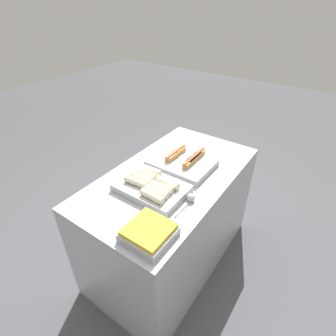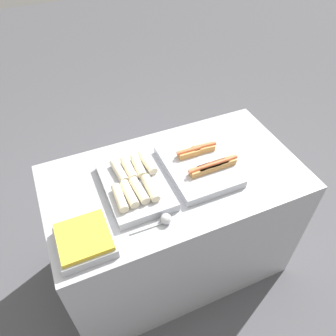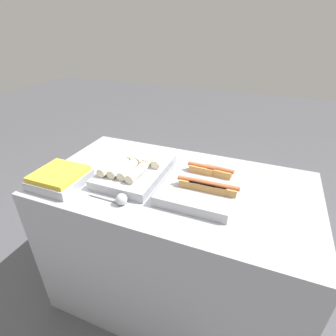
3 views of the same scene
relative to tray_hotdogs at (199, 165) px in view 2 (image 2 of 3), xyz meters
The scene contains 6 objects.
ground_plane 0.94m from the tray_hotdogs, behind, with size 12.00×12.00×0.00m, color #4C4C51.
counter 0.50m from the tray_hotdogs, behind, with size 1.42×0.79×0.90m.
tray_hotdogs is the anchor object (origin of this frame).
tray_wraps 0.38m from the tray_hotdogs, behind, with size 0.31×0.45×0.10m.
tray_side_front 0.73m from the tray_hotdogs, 161.92° to the right, with size 0.25×0.25×0.07m.
serving_spoon_near 0.41m from the tray_hotdogs, 141.17° to the right, with size 0.21×0.05×0.05m.
Camera 2 is at (-0.53, -1.12, 2.19)m, focal length 35.00 mm.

